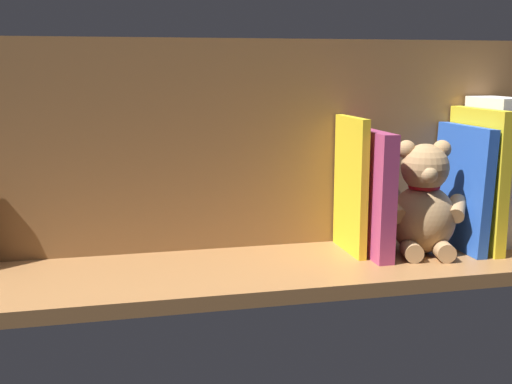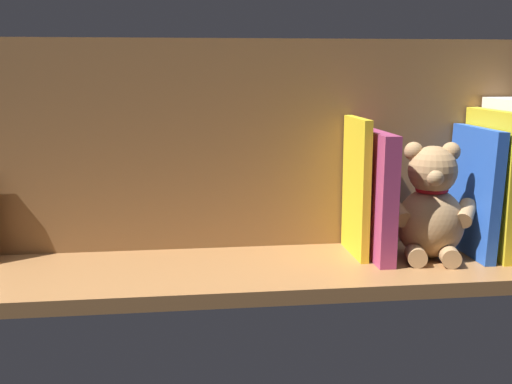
{
  "view_description": "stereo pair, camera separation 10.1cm",
  "coord_description": "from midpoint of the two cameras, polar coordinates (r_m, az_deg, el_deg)",
  "views": [
    {
      "loc": [
        22.82,
        96.23,
        30.19
      ],
      "look_at": [
        0.0,
        0.0,
        11.35
      ],
      "focal_mm": 46.47,
      "sensor_mm": 36.0,
      "label": 1
    },
    {
      "loc": [
        12.93,
        98.05,
        30.19
      ],
      "look_at": [
        0.0,
        0.0,
        11.35
      ],
      "focal_mm": 46.47,
      "sensor_mm": 36.0,
      "label": 2
    }
  ],
  "objects": [
    {
      "name": "book_1",
      "position": [
        1.15,
        16.14,
        1.1
      ],
      "size": [
        1.92,
        16.15,
        23.33
      ],
      "primitive_type": "cube",
      "color": "yellow",
      "rests_on": "ground_plane"
    },
    {
      "name": "book_2",
      "position": [
        1.14,
        14.93,
        0.38
      ],
      "size": [
        2.63,
        15.88,
        20.64
      ],
      "primitive_type": "cube",
      "rotation": [
        0.0,
        -0.04,
        0.0
      ],
      "color": "blue",
      "rests_on": "ground_plane"
    },
    {
      "name": "book_3",
      "position": [
        1.08,
        7.16,
        -0.07
      ],
      "size": [
        2.74,
        15.34,
        20.14
      ],
      "primitive_type": "cube",
      "rotation": [
        0.0,
        -0.01,
        0.0
      ],
      "color": "#B23F72",
      "rests_on": "ground_plane"
    },
    {
      "name": "shelf_back_panel",
      "position": [
        1.1,
        -3.92,
        4.04
      ],
      "size": [
        110.54,
        1.5,
        34.6
      ],
      "primitive_type": "cube",
      "color": "brown",
      "rests_on": "ground_plane"
    },
    {
      "name": "teddy_bear",
      "position": [
        1.1,
        11.61,
        -1.02
      ],
      "size": [
        14.65,
        13.45,
        18.52
      ],
      "rotation": [
        0.0,
        0.0,
        -0.23
      ],
      "color": "tan",
      "rests_on": "ground_plane"
    },
    {
      "name": "dictionary_thick_white",
      "position": [
        1.19,
        17.51,
        1.75
      ],
      "size": [
        5.43,
        11.58,
        25.03
      ],
      "primitive_type": "cube",
      "color": "white",
      "rests_on": "ground_plane"
    },
    {
      "name": "ground_plane",
      "position": [
        1.04,
        -2.8,
        -6.8
      ],
      "size": [
        110.54,
        26.01,
        2.2
      ],
      "primitive_type": "cube",
      "color": "#9E6B3D"
    },
    {
      "name": "book_4",
      "position": [
        1.08,
        5.53,
        0.58
      ],
      "size": [
        1.3,
        12.0,
        22.2
      ],
      "primitive_type": "cube",
      "color": "yellow",
      "rests_on": "ground_plane"
    }
  ]
}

